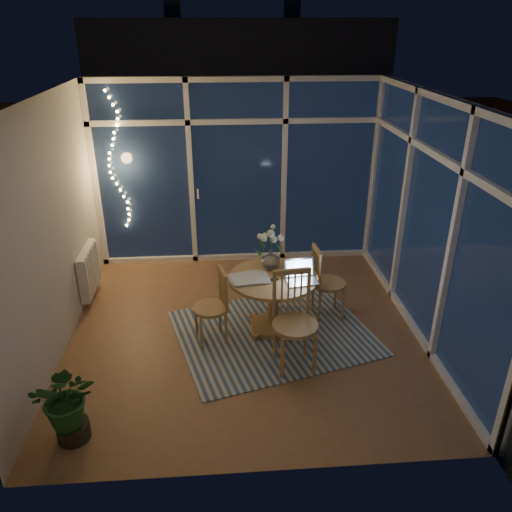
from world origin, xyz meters
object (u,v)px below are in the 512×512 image
chair_right (329,282)px  potted_plant (68,403)px  chair_left (210,307)px  flower_vase (270,260)px  dining_table (273,303)px  chair_front (295,323)px  laptop (302,272)px

chair_right → potted_plant: size_ratio=1.21×
chair_left → potted_plant: size_ratio=1.14×
flower_vase → potted_plant: (-1.87, -1.76, -0.40)m
dining_table → chair_left: (-0.71, -0.17, 0.09)m
potted_plant → dining_table: bearing=39.3°
chair_front → chair_right: bearing=54.2°
flower_vase → potted_plant: 2.60m
dining_table → chair_right: bearing=19.2°
chair_left → laptop: laptop is taller
chair_left → laptop: bearing=78.2°
chair_left → chair_right: (1.40, 0.41, 0.03)m
chair_right → chair_front: size_ratio=0.87×
flower_vase → laptop: bearing=-49.7°
chair_left → chair_front: chair_front is taller
chair_left → flower_vase: (0.70, 0.39, 0.35)m
dining_table → flower_vase: flower_vase is taller
dining_table → chair_left: size_ratio=1.15×
chair_right → potted_plant: bearing=119.3°
laptop → flower_vase: size_ratio=1.59×
dining_table → potted_plant: size_ratio=1.31×
chair_left → potted_plant: 1.80m
chair_left → chair_right: bearing=93.0°
chair_left → flower_vase: size_ratio=4.12×
dining_table → laptop: laptop is taller
chair_right → potted_plant: chair_right is taller
flower_vase → potted_plant: size_ratio=0.28×
dining_table → chair_front: size_ratio=0.95×
laptop → potted_plant: laptop is taller
chair_front → potted_plant: (-2.03, -0.83, -0.15)m
chair_right → laptop: size_ratio=2.75×
chair_left → laptop: (1.01, 0.03, 0.37)m
dining_table → laptop: bearing=-25.9°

